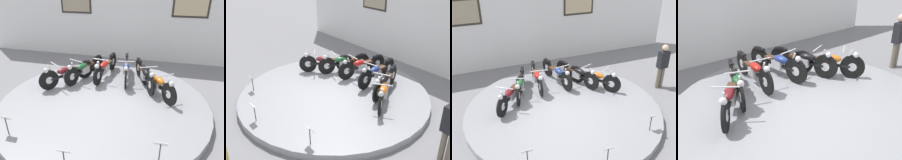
# 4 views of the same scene
# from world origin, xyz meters

# --- Properties ---
(ground_plane) EXTENTS (60.00, 60.00, 0.00)m
(ground_plane) POSITION_xyz_m (0.00, 0.00, 0.00)
(ground_plane) COLOR slate
(display_platform) EXTENTS (5.93, 5.93, 0.20)m
(display_platform) POSITION_xyz_m (0.00, 0.00, 0.10)
(display_platform) COLOR gray
(display_platform) RESTS_ON ground_plane
(motorcycle_maroon) EXTENTS (1.22, 1.65, 0.80)m
(motorcycle_maroon) POSITION_xyz_m (-1.45, 0.69, 0.59)
(motorcycle_maroon) COLOR black
(motorcycle_maroon) RESTS_ON display_platform
(motorcycle_green) EXTENTS (0.76, 1.89, 0.79)m
(motorcycle_green) POSITION_xyz_m (-1.03, 1.21, 0.58)
(motorcycle_green) COLOR black
(motorcycle_green) RESTS_ON display_platform
(motorcycle_red) EXTENTS (0.54, 2.00, 0.80)m
(motorcycle_red) POSITION_xyz_m (-0.37, 1.50, 0.59)
(motorcycle_red) COLOR black
(motorcycle_red) RESTS_ON display_platform
(motorcycle_blue) EXTENTS (0.54, 2.01, 0.82)m
(motorcycle_blue) POSITION_xyz_m (0.37, 1.50, 0.60)
(motorcycle_blue) COLOR black
(motorcycle_blue) RESTS_ON display_platform
(motorcycle_black) EXTENTS (0.82, 1.88, 0.81)m
(motorcycle_black) POSITION_xyz_m (1.03, 1.21, 0.59)
(motorcycle_black) COLOR black
(motorcycle_black) RESTS_ON display_platform
(motorcycle_orange) EXTENTS (1.20, 1.66, 0.80)m
(motorcycle_orange) POSITION_xyz_m (1.45, 0.69, 0.59)
(motorcycle_orange) COLOR black
(motorcycle_orange) RESTS_ON display_platform
(visitor_standing) EXTENTS (0.36, 0.22, 1.64)m
(visitor_standing) POSITION_xyz_m (3.82, 0.12, 0.92)
(visitor_standing) COLOR #6B6051
(visitor_standing) RESTS_ON ground_plane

